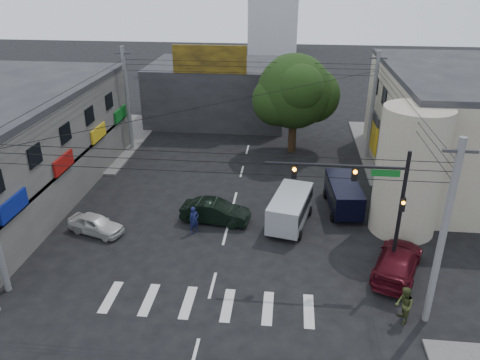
% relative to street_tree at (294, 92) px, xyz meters
% --- Properties ---
extents(ground, '(160.00, 160.00, 0.00)m').
position_rel_street_tree_xyz_m(ground, '(-4.00, -17.00, -5.47)').
color(ground, black).
rests_on(ground, ground).
extents(sidewalk_far_left, '(16.00, 16.00, 0.15)m').
position_rel_street_tree_xyz_m(sidewalk_far_left, '(-22.00, 1.00, -5.40)').
color(sidewalk_far_left, '#514F4C').
rests_on(sidewalk_far_left, ground).
extents(sidewalk_far_right, '(16.00, 16.00, 0.15)m').
position_rel_street_tree_xyz_m(sidewalk_far_right, '(14.00, 1.00, -5.40)').
color(sidewalk_far_right, '#514F4C').
rests_on(sidewalk_far_right, ground).
extents(building_right, '(14.00, 18.00, 8.00)m').
position_rel_street_tree_xyz_m(building_right, '(14.00, -4.00, -1.47)').
color(building_right, gray).
rests_on(building_right, ground).
extents(corner_column, '(4.00, 4.00, 8.00)m').
position_rel_street_tree_xyz_m(corner_column, '(7.00, -13.00, -1.47)').
color(corner_column, gray).
rests_on(corner_column, ground).
extents(building_far, '(14.00, 10.00, 6.00)m').
position_rel_street_tree_xyz_m(building_far, '(-8.00, 9.00, -2.47)').
color(building_far, '#232326').
rests_on(building_far, ground).
extents(billboard, '(7.00, 0.30, 2.60)m').
position_rel_street_tree_xyz_m(billboard, '(-8.00, 4.10, 1.83)').
color(billboard, olive).
rests_on(billboard, building_far).
extents(street_tree, '(6.40, 6.40, 8.70)m').
position_rel_street_tree_xyz_m(street_tree, '(0.00, 0.00, 0.00)').
color(street_tree, black).
rests_on(street_tree, ground).
extents(traffic_gantry, '(7.10, 0.35, 7.20)m').
position_rel_street_tree_xyz_m(traffic_gantry, '(3.82, -18.00, -0.64)').
color(traffic_gantry, black).
rests_on(traffic_gantry, ground).
extents(utility_pole_near_right, '(0.32, 0.32, 9.20)m').
position_rel_street_tree_xyz_m(utility_pole_near_right, '(6.50, -21.50, -0.87)').
color(utility_pole_near_right, '#59595B').
rests_on(utility_pole_near_right, ground).
extents(utility_pole_far_left, '(0.32, 0.32, 9.20)m').
position_rel_street_tree_xyz_m(utility_pole_far_left, '(-14.50, -1.00, -0.87)').
color(utility_pole_far_left, '#59595B').
rests_on(utility_pole_far_left, ground).
extents(utility_pole_far_right, '(0.32, 0.32, 9.20)m').
position_rel_street_tree_xyz_m(utility_pole_far_right, '(6.50, -1.00, -0.87)').
color(utility_pole_far_right, '#59595B').
rests_on(utility_pole_far_right, ground).
extents(dark_sedan, '(2.56, 4.83, 1.48)m').
position_rel_street_tree_xyz_m(dark_sedan, '(-4.87, -13.33, -4.73)').
color(dark_sedan, black).
rests_on(dark_sedan, ground).
extents(white_compact, '(3.58, 4.49, 1.24)m').
position_rel_street_tree_xyz_m(white_compact, '(-12.10, -15.52, -4.85)').
color(white_compact, beige).
rests_on(white_compact, ground).
extents(maroon_sedan, '(5.63, 6.65, 1.52)m').
position_rel_street_tree_xyz_m(maroon_sedan, '(5.83, -17.86, -4.72)').
color(maroon_sedan, '#430913').
rests_on(maroon_sedan, ground).
extents(silver_minivan, '(5.67, 4.04, 2.08)m').
position_rel_street_tree_xyz_m(silver_minivan, '(-0.04, -13.16, -4.43)').
color(silver_minivan, '#B4B6BD').
rests_on(silver_minivan, ground).
extents(navy_van, '(5.28, 2.71, 1.99)m').
position_rel_street_tree_xyz_m(navy_van, '(3.57, -10.66, -4.48)').
color(navy_van, black).
rests_on(navy_van, ground).
extents(traffic_officer, '(1.05, 1.05, 1.77)m').
position_rel_street_tree_xyz_m(traffic_officer, '(-5.98, -14.82, -4.59)').
color(traffic_officer, '#12173F').
rests_on(traffic_officer, ground).
extents(pedestrian_olive, '(1.06, 0.89, 1.90)m').
position_rel_street_tree_xyz_m(pedestrian_olive, '(5.34, -21.76, -4.52)').
color(pedestrian_olive, '#38411E').
rests_on(pedestrian_olive, ground).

